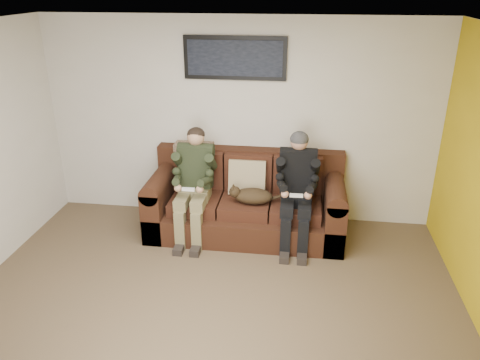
# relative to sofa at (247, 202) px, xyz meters

# --- Properties ---
(floor) EXTENTS (5.00, 5.00, 0.00)m
(floor) POSITION_rel_sofa_xyz_m (-0.16, -1.84, -0.37)
(floor) COLOR brown
(floor) RESTS_ON ground
(ceiling) EXTENTS (5.00, 5.00, 0.00)m
(ceiling) POSITION_rel_sofa_xyz_m (-0.16, -1.84, 2.23)
(ceiling) COLOR silver
(ceiling) RESTS_ON ground
(wall_back) EXTENTS (5.00, 0.00, 5.00)m
(wall_back) POSITION_rel_sofa_xyz_m (-0.16, 0.41, 0.93)
(wall_back) COLOR beige
(wall_back) RESTS_ON ground
(sofa) EXTENTS (2.40, 1.04, 0.98)m
(sofa) POSITION_rel_sofa_xyz_m (0.00, 0.00, 0.00)
(sofa) COLOR #371C10
(sofa) RESTS_ON ground
(throw_pillow) EXTENTS (0.46, 0.22, 0.45)m
(throw_pillow) POSITION_rel_sofa_xyz_m (-0.00, 0.05, 0.33)
(throw_pillow) COLOR tan
(throw_pillow) RESTS_ON sofa
(throw_blanket) EXTENTS (0.49, 0.24, 0.09)m
(throw_blanket) POSITION_rel_sofa_xyz_m (-0.73, 0.30, 0.61)
(throw_blanket) COLOR gray
(throw_blanket) RESTS_ON sofa
(person_left) EXTENTS (0.51, 0.87, 1.34)m
(person_left) POSITION_rel_sofa_xyz_m (-0.62, -0.20, 0.39)
(person_left) COLOR olive
(person_left) RESTS_ON sofa
(person_right) EXTENTS (0.51, 0.86, 1.34)m
(person_right) POSITION_rel_sofa_xyz_m (0.62, -0.20, 0.39)
(person_right) COLOR black
(person_right) RESTS_ON sofa
(cat) EXTENTS (0.66, 0.26, 0.24)m
(cat) POSITION_rel_sofa_xyz_m (0.09, -0.24, 0.21)
(cat) COLOR #3F2D19
(cat) RESTS_ON sofa
(framed_poster) EXTENTS (1.25, 0.05, 0.52)m
(framed_poster) POSITION_rel_sofa_xyz_m (-0.20, 0.38, 1.73)
(framed_poster) COLOR black
(framed_poster) RESTS_ON wall_back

